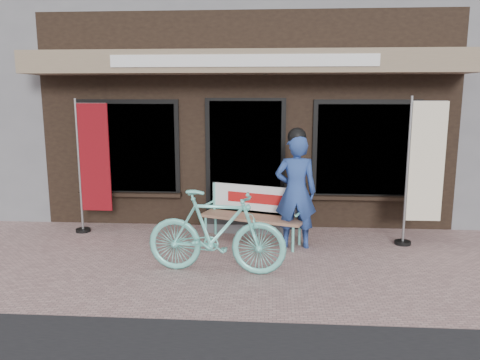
# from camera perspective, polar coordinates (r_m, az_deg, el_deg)

# --- Properties ---
(ground) EXTENTS (70.00, 70.00, 0.00)m
(ground) POSITION_cam_1_polar(r_m,az_deg,el_deg) (6.30, -0.45, -10.60)
(ground) COLOR tan
(ground) RESTS_ON ground
(storefront) EXTENTS (7.00, 6.77, 6.00)m
(storefront) POSITION_cam_1_polar(r_m,az_deg,el_deg) (10.86, 1.62, 14.28)
(storefront) COLOR black
(storefront) RESTS_ON ground
(bench) EXTENTS (1.63, 0.89, 0.86)m
(bench) POSITION_cam_1_polar(r_m,az_deg,el_deg) (7.23, 1.72, -3.62)
(bench) COLOR #70DBCB
(bench) RESTS_ON ground
(person) EXTENTS (0.62, 0.41, 1.79)m
(person) POSITION_cam_1_polar(r_m,az_deg,el_deg) (6.93, 6.81, -1.15)
(person) COLOR #28438B
(person) RESTS_ON ground
(bicycle) EXTENTS (1.83, 0.67, 1.08)m
(bicycle) POSITION_cam_1_polar(r_m,az_deg,el_deg) (5.98, -2.91, -6.34)
(bicycle) COLOR #70DBCB
(bicycle) RESTS_ON ground
(nobori_red) EXTENTS (0.64, 0.24, 2.19)m
(nobori_red) POSITION_cam_1_polar(r_m,az_deg,el_deg) (7.95, -17.57, 1.79)
(nobori_red) COLOR gray
(nobori_red) RESTS_ON ground
(nobori_cream) EXTENTS (0.65, 0.24, 2.24)m
(nobori_cream) POSITION_cam_1_polar(r_m,az_deg,el_deg) (7.44, 21.40, 1.16)
(nobori_cream) COLOR gray
(nobori_cream) RESTS_ON ground
(menu_stand) EXTENTS (0.40, 0.17, 0.80)m
(menu_stand) POSITION_cam_1_polar(r_m,az_deg,el_deg) (7.95, 6.65, -3.11)
(menu_stand) COLOR black
(menu_stand) RESTS_ON ground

